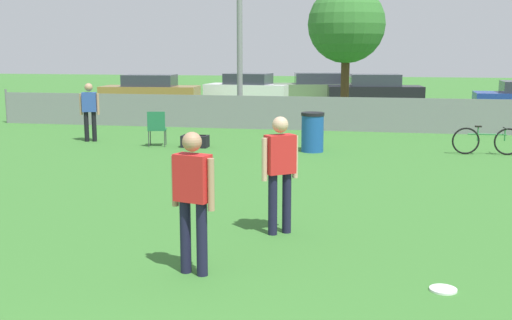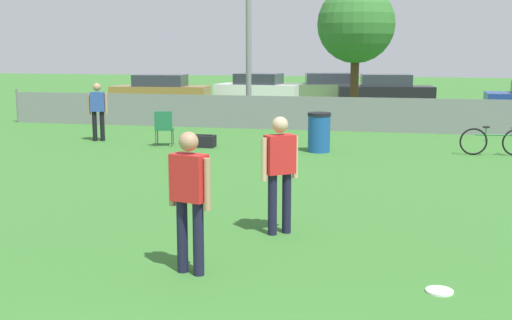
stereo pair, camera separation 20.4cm
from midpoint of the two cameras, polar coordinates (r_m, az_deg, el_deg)
fence_backline at (r=20.89m, az=5.70°, el=4.11°), size 22.70×0.07×1.21m
tree_near_pole at (r=24.66m, az=7.79°, el=11.83°), size 2.90×2.90×4.98m
player_defender_red at (r=7.46m, az=-6.42°, el=-2.85°), size 0.55×0.33×1.69m
player_thrower_red at (r=9.06m, az=1.50°, el=-0.53°), size 0.47×0.43×1.69m
spectator_in_blue at (r=18.94m, az=-14.88°, el=4.51°), size 0.53×0.33×1.67m
frisbee_disc at (r=7.45m, az=15.54°, el=-11.03°), size 0.30×0.30×0.03m
folding_chair_sideline at (r=17.62m, az=-9.14°, el=2.96°), size 0.58×0.58×0.96m
bicycle_sideline at (r=17.03m, az=19.51°, el=1.63°), size 1.70×0.44×0.73m
trash_bin at (r=16.56m, az=4.69°, el=2.50°), size 0.60×0.60×1.02m
gear_bag_sideline at (r=17.40m, az=-5.77°, el=1.67°), size 0.71×0.39×0.35m
parked_car_tan at (r=30.44m, az=-9.59°, el=6.10°), size 4.61×2.19×1.45m
parked_car_white at (r=31.91m, az=-0.88°, el=6.39°), size 4.28×2.23×1.43m
parked_car_olive at (r=32.35m, az=5.44°, el=6.40°), size 4.84×2.63×1.45m
parked_car_dark at (r=30.43m, az=10.34°, el=6.09°), size 4.50×2.22×1.47m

